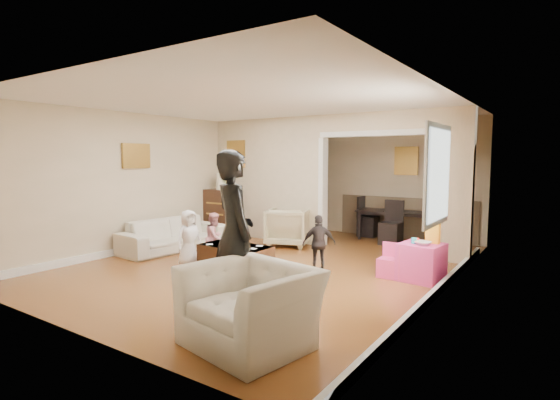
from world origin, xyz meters
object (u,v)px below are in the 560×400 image
Objects in this scene: dining_table at (401,225)px; child_toddler at (319,243)px; armchair_front at (250,306)px; cyan_cup at (414,241)px; child_kneel_b at (215,237)px; adult_person at (234,234)px; armchair_back at (288,227)px; coffee_table at (236,259)px; coffee_cup at (238,243)px; play_table at (421,262)px; child_kneel_a at (189,238)px; sofa at (174,234)px; table_lamp at (221,181)px; dresser at (222,213)px.

dining_table is 3.33m from child_toddler.
armchair_front is 14.22× the size of cyan_cup.
adult_person is at bearing -151.62° from child_kneel_b.
armchair_back is 0.75× the size of coffee_table.
armchair_back is 0.94× the size of child_toddler.
play_table reaches higher than coffee_cup.
child_kneel_a is (-2.02, 1.27, -0.46)m from adult_person.
cyan_cup reaches higher than sofa.
adult_person is 2.18× the size of child_kneel_b.
play_table is at bearing -73.24° from dining_table.
coffee_table is 1.31× the size of child_kneel_b.
coffee_cup is at bearing -26.57° from coffee_table.
child_kneel_b reaches higher than armchair_back.
play_table is (2.93, -1.01, -0.11)m from armchair_back.
child_kneel_a reaches higher than child_toddler.
table_lamp is 3.67m from child_toddler.
cyan_cup is 3.21m from child_kneel_b.
child_kneel_a is at bearing 59.93° from armchair_back.
child_kneel_b reaches higher than dining_table.
child_toddler is at bearing -23.69° from table_lamp.
child_toddler is (3.28, -1.44, -0.80)m from table_lamp.
child_kneel_b is (-0.27, -1.86, 0.04)m from armchair_back.
armchair_front is 0.63× the size of dining_table.
child_kneel_b is at bearing -123.91° from dining_table.
table_lamp is 2.57m from child_kneel_b.
cyan_cup is (4.64, -1.09, -0.66)m from table_lamp.
dresser reaches higher than child_kneel_b.
table_lamp reaches higher than coffee_table.
sofa is at bearing -82.85° from table_lamp.
coffee_table is at bearing -3.54° from child_toddler.
coffee_table is 2.67m from cyan_cup.
dresser is 1.25× the size of child_kneel_b.
dining_table is (1.14, 4.12, -0.15)m from coffee_cup.
dining_table is at bearing 73.02° from coffee_table.
cyan_cup is at bearing -13.22° from dresser.
armchair_front is at bearing -47.13° from coffee_table.
dresser is 4.98m from adult_person.
dresser is at bearing 145.44° from armchair_front.
dining_table is (1.24, 4.07, 0.11)m from coffee_table.
coffee_table is at bearing -113.63° from dining_table.
cyan_cup is 0.09× the size of child_kneel_a.
child_kneel_b is (1.53, -1.89, -0.11)m from dresser.
armchair_front is at bearing -91.36° from dining_table.
dining_table reaches higher than sofa.
child_toddler is at bearing -165.53° from cyan_cup.
adult_person is at bearing 54.21° from child_toddler.
child_kneel_b is at bearing -96.39° from sofa.
adult_person reaches higher than coffee_cup.
coffee_cup is at bearing -43.86° from table_lamp.
child_kneel_a reaches higher than cyan_cup.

